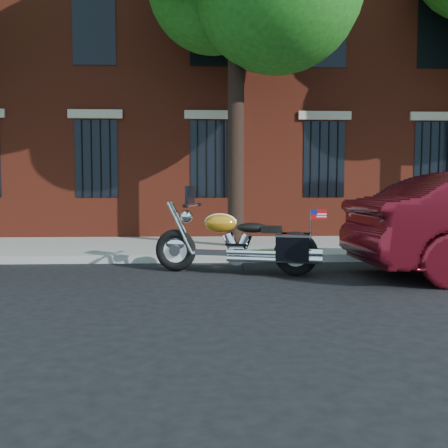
{
  "coord_description": "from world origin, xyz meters",
  "views": [
    {
      "loc": [
        -0.27,
        -8.15,
        1.41
      ],
      "look_at": [
        0.14,
        0.8,
        0.78
      ],
      "focal_mm": 40.0,
      "sensor_mm": 36.0,
      "label": 1
    }
  ],
  "objects": [
    {
      "name": "motorcycle",
      "position": [
        0.42,
        0.04,
        0.49
      ],
      "size": [
        2.73,
        1.31,
        1.46
      ],
      "rotation": [
        0.0,
        0.0,
        -0.27
      ],
      "color": "black",
      "rests_on": "ground"
    },
    {
      "name": "sidewalk",
      "position": [
        0.0,
        3.26,
        0.07
      ],
      "size": [
        40.0,
        3.6,
        0.15
      ],
      "primitive_type": "cube",
      "color": "gray",
      "rests_on": "ground"
    },
    {
      "name": "building",
      "position": [
        0.0,
        10.06,
        6.0
      ],
      "size": [
        26.0,
        10.08,
        12.0
      ],
      "color": "maroon",
      "rests_on": "ground"
    },
    {
      "name": "curb",
      "position": [
        0.0,
        1.38,
        0.07
      ],
      "size": [
        40.0,
        0.16,
        0.15
      ],
      "primitive_type": "cube",
      "color": "gray",
      "rests_on": "ground"
    },
    {
      "name": "ground",
      "position": [
        0.0,
        0.0,
        0.0
      ],
      "size": [
        120.0,
        120.0,
        0.0
      ],
      "primitive_type": "plane",
      "color": "black",
      "rests_on": "ground"
    }
  ]
}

